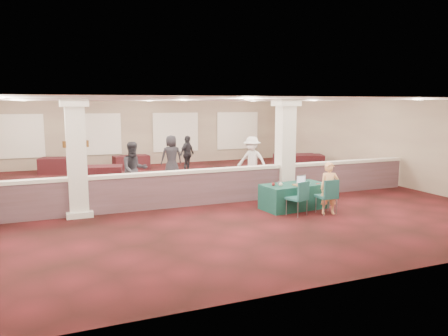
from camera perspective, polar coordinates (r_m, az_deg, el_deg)
name	(u,v)px	position (r m, az deg, el deg)	size (l,w,h in m)	color
ground	(184,195)	(14.86, -5.18, -3.58)	(16.00, 16.00, 0.00)	#3F0F12
wall_back	(137,133)	(22.36, -11.30, 4.49)	(16.00, 0.04, 3.20)	#7B6355
wall_front	(326,194)	(7.42, 13.18, -3.38)	(16.00, 0.04, 3.20)	#7B6355
wall_right	(375,141)	(18.58, 19.09, 3.40)	(0.04, 16.00, 3.20)	#7B6355
ceiling	(183,100)	(14.53, -5.35, 8.86)	(16.00, 16.00, 0.02)	white
partition_wall	(199,187)	(13.35, -3.32, -2.45)	(15.60, 0.28, 1.10)	#513739
column_left	(76,157)	(12.51, -18.71, 1.34)	(0.72, 0.72, 3.20)	white
column_right	(285,148)	(14.43, 7.99, 2.60)	(0.72, 0.72, 3.20)	white
sconce_left	(65,144)	(12.46, -20.08, 2.92)	(0.12, 0.12, 0.18)	brown
sconce_right	(87,144)	(12.49, -17.51, 3.06)	(0.12, 0.12, 0.18)	brown
near_table	(294,196)	(13.08, 9.11, -3.67)	(1.91, 0.95, 0.73)	#0D322C
conf_chair_main	(328,194)	(12.56, 13.49, -3.28)	(0.50, 0.51, 0.99)	#1D5550
conf_chair_side	(300,195)	(12.22, 9.84, -3.55)	(0.62, 0.63, 0.97)	#1D5550
woman	(329,188)	(12.57, 13.60, -2.60)	(0.53, 0.35, 1.46)	#FFB16E
far_table_front_left	(98,176)	(17.21, -16.16, -0.97)	(1.82, 0.91, 0.74)	black
far_table_front_center	(149,185)	(14.83, -9.82, -2.22)	(1.84, 0.92, 0.74)	black
far_table_front_right	(302,163)	(20.21, 10.10, 0.64)	(1.90, 0.95, 0.77)	black
far_table_back_left	(61,166)	(20.59, -20.56, 0.29)	(1.75, 0.87, 0.71)	black
far_table_back_center	(131,163)	(20.91, -12.02, 0.69)	(1.62, 0.81, 0.66)	black
far_table_back_right	(296,163)	(20.27, 9.34, 0.69)	(1.90, 0.95, 0.77)	black
attendee_a	(134,170)	(14.64, -11.65, -0.23)	(0.88, 0.49, 1.84)	black
attendee_b	(252,161)	(16.69, 3.67, 0.97)	(1.17, 0.54, 1.84)	beige
attendee_c	(187,154)	(19.65, -4.83, 1.83)	(0.97, 0.46, 1.66)	black
attendee_d	(171,157)	(18.18, -6.88, 1.47)	(0.88, 0.48, 1.79)	black
laptop_base	(303,183)	(13.15, 10.33, -1.97)	(0.33, 0.23, 0.02)	silver
laptop_screen	(301,179)	(13.22, 10.03, -1.38)	(0.33, 0.01, 0.22)	silver
screen_glow	(301,179)	(13.21, 10.05, -1.45)	(0.30, 0.00, 0.19)	silver
knitting	(301,185)	(12.84, 10.00, -2.18)	(0.40, 0.30, 0.03)	#C0691E
yarn_cream	(281,184)	(12.59, 7.41, -2.14)	(0.11, 0.11, 0.11)	#EFE1C5
yarn_red	(273,184)	(12.63, 6.46, -2.12)	(0.10, 0.10, 0.10)	maroon
yarn_grey	(279,183)	(12.83, 7.21, -1.96)	(0.10, 0.10, 0.10)	#4B4B50
scissors	(318,184)	(13.19, 12.15, -2.00)	(0.12, 0.03, 0.01)	red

